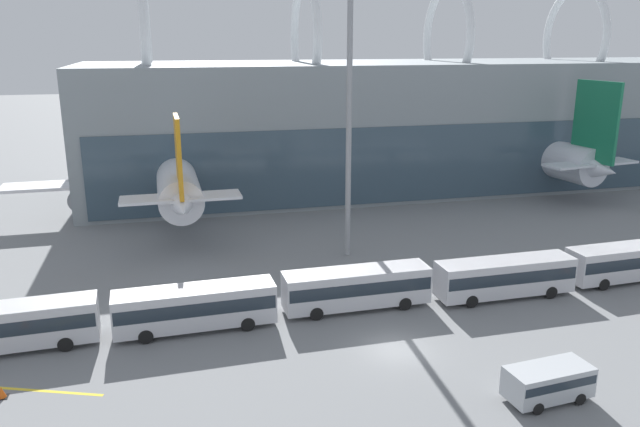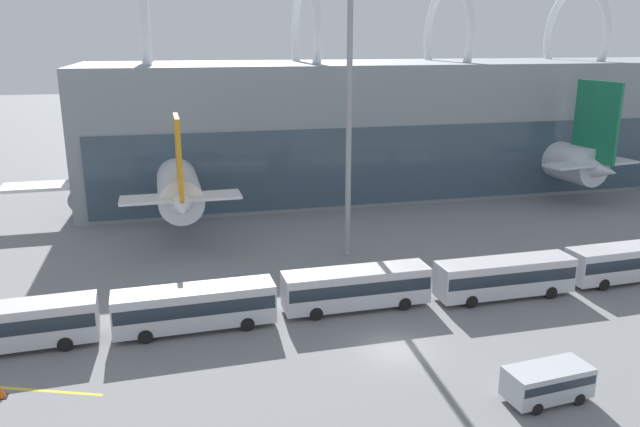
{
  "view_description": "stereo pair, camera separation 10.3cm",
  "coord_description": "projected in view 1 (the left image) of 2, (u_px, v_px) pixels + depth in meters",
  "views": [
    {
      "loc": [
        -13.86,
        -35.0,
        19.76
      ],
      "look_at": [
        -0.23,
        19.78,
        4.0
      ],
      "focal_mm": 35.0,
      "sensor_mm": 36.0,
      "label": 1
    },
    {
      "loc": [
        -13.76,
        -35.03,
        19.76
      ],
      "look_at": [
        -0.23,
        19.78,
        4.0
      ],
      "focal_mm": 35.0,
      "sensor_mm": 36.0,
      "label": 2
    }
  ],
  "objects": [
    {
      "name": "airliner_at_gate_near",
      "position": [
        175.0,
        172.0,
        72.34
      ],
      "size": [
        37.4,
        39.28,
        13.09
      ],
      "rotation": [
        0.0,
        0.0,
        1.59
      ],
      "color": "white",
      "rests_on": "ground_plane"
    },
    {
      "name": "shuttle_bus_1",
      "position": [
        195.0,
        305.0,
        43.59
      ],
      "size": [
        11.26,
        3.03,
        3.12
      ],
      "rotation": [
        0.0,
        0.0,
        0.04
      ],
      "color": "silver",
      "rests_on": "ground_plane"
    },
    {
      "name": "airliner_at_gate_far",
      "position": [
        520.0,
        150.0,
        87.36
      ],
      "size": [
        37.04,
        35.25,
        15.13
      ],
      "rotation": [
        0.0,
        0.0,
        1.71
      ],
      "color": "silver",
      "rests_on": "ground_plane"
    },
    {
      "name": "traffic_cone_1",
      "position": [
        2.0,
        392.0,
        35.61
      ],
      "size": [
        0.64,
        0.64,
        0.68
      ],
      "color": "black",
      "rests_on": "ground_plane"
    },
    {
      "name": "terminal_building",
      "position": [
        624.0,
        114.0,
        95.02
      ],
      "size": [
        157.04,
        23.43,
        27.42
      ],
      "color": "gray",
      "rests_on": "ground_plane"
    },
    {
      "name": "shuttle_bus_0",
      "position": [
        8.0,
        325.0,
        40.65
      ],
      "size": [
        11.29,
        3.22,
        3.12
      ],
      "rotation": [
        0.0,
        0.0,
        0.05
      ],
      "color": "silver",
      "rests_on": "ground_plane"
    },
    {
      "name": "shuttle_bus_3",
      "position": [
        505.0,
        275.0,
        49.18
      ],
      "size": [
        11.2,
        2.81,
        3.12
      ],
      "rotation": [
        0.0,
        0.0,
        0.01
      ],
      "color": "silver",
      "rests_on": "ground_plane"
    },
    {
      "name": "shuttle_bus_2",
      "position": [
        357.0,
        286.0,
        47.05
      ],
      "size": [
        11.21,
        2.84,
        3.12
      ],
      "rotation": [
        0.0,
        0.0,
        0.02
      ],
      "color": "silver",
      "rests_on": "ground_plane"
    },
    {
      "name": "lane_stripe_0",
      "position": [
        39.0,
        391.0,
        36.38
      ],
      "size": [
        7.5,
        3.11,
        0.01
      ],
      "primitive_type": "cube",
      "rotation": [
        0.0,
        0.0,
        -0.37
      ],
      "color": "yellow",
      "rests_on": "ground_plane"
    },
    {
      "name": "ground_plane",
      "position": [
        395.0,
        349.0,
        41.25
      ],
      "size": [
        440.0,
        440.0,
        0.0
      ],
      "primitive_type": "plane",
      "color": "slate"
    },
    {
      "name": "shuttle_bus_4",
      "position": [
        630.0,
        260.0,
        52.56
      ],
      "size": [
        11.27,
        3.11,
        3.12
      ],
      "rotation": [
        0.0,
        0.0,
        0.04
      ],
      "color": "silver",
      "rests_on": "ground_plane"
    },
    {
      "name": "floodlight_mast",
      "position": [
        350.0,
        6.0,
        53.4
      ],
      "size": [
        3.15,
        3.15,
        30.55
      ],
      "color": "gray",
      "rests_on": "ground_plane"
    },
    {
      "name": "service_van_foreground",
      "position": [
        548.0,
        381.0,
        35.15
      ],
      "size": [
        5.09,
        2.64,
        2.04
      ],
      "rotation": [
        0.0,
        0.0,
        0.1
      ],
      "color": "#B2B7BC",
      "rests_on": "ground_plane"
    }
  ]
}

